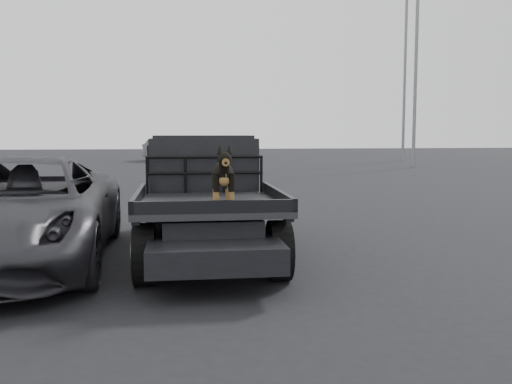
{
  "coord_description": "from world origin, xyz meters",
  "views": [
    {
      "loc": [
        -1.06,
        -6.42,
        1.84
      ],
      "look_at": [
        -0.22,
        -0.26,
        1.19
      ],
      "focal_mm": 40.0,
      "sensor_mm": 36.0,
      "label": 1
    }
  ],
  "objects": [
    {
      "name": "ground",
      "position": [
        0.0,
        0.0,
        0.0
      ],
      "size": [
        120.0,
        120.0,
        0.0
      ],
      "primitive_type": "plane",
      "color": "black",
      "rests_on": "ground"
    },
    {
      "name": "flatbed_ute",
      "position": [
        -0.66,
        2.18,
        0.46
      ],
      "size": [
        2.0,
        5.4,
        0.92
      ],
      "primitive_type": null,
      "color": "black",
      "rests_on": "ground"
    },
    {
      "name": "ute_cab",
      "position": [
        -0.66,
        3.13,
        1.36
      ],
      "size": [
        1.72,
        1.3,
        0.88
      ],
      "primitive_type": null,
      "color": "black",
      "rests_on": "flatbed_ute"
    },
    {
      "name": "headache_rack",
      "position": [
        -0.66,
        2.38,
        1.2
      ],
      "size": [
        1.8,
        0.08,
        0.55
      ],
      "primitive_type": null,
      "color": "black",
      "rests_on": "flatbed_ute"
    },
    {
      "name": "dog",
      "position": [
        -0.53,
        0.44,
        1.29
      ],
      "size": [
        0.32,
        0.6,
        0.74
      ],
      "primitive_type": null,
      "color": "black",
      "rests_on": "flatbed_ute"
    },
    {
      "name": "parked_suv",
      "position": [
        -3.3,
        1.82,
        0.75
      ],
      "size": [
        2.67,
        5.49,
        1.51
      ],
      "primitive_type": "imported",
      "rotation": [
        0.0,
        0.0,
        0.03
      ],
      "color": "#302F34",
      "rests_on": "ground"
    },
    {
      "name": "distant_car_a",
      "position": [
        -1.77,
        31.13,
        0.76
      ],
      "size": [
        3.49,
        4.85,
        1.52
      ],
      "primitive_type": "imported",
      "rotation": [
        0.0,
        0.0,
        0.46
      ],
      "color": "#504F54",
      "rests_on": "ground"
    },
    {
      "name": "distant_car_b",
      "position": [
        1.02,
        35.17,
        0.72
      ],
      "size": [
        3.46,
        5.35,
        1.44
      ],
      "primitive_type": "imported",
      "rotation": [
        0.0,
        0.0,
        -0.32
      ],
      "color": "#4C4D51",
      "rests_on": "ground"
    },
    {
      "name": "floodlight_mid",
      "position": [
        11.33,
        22.52,
        7.76
      ],
      "size": [
        1.08,
        0.28,
        14.31
      ],
      "color": "slate",
      "rests_on": "ground"
    },
    {
      "name": "floodlight_far",
      "position": [
        13.5,
        29.3,
        7.61
      ],
      "size": [
        1.08,
        0.28,
        14.03
      ],
      "color": "slate",
      "rests_on": "ground"
    }
  ]
}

